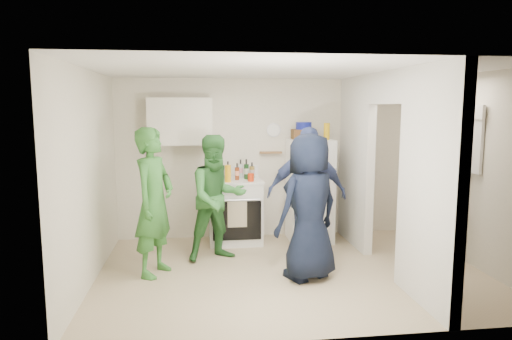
{
  "coord_description": "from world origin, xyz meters",
  "views": [
    {
      "loc": [
        -1.15,
        -5.43,
        2.07
      ],
      "look_at": [
        -0.4,
        0.4,
        1.25
      ],
      "focal_mm": 32.0,
      "sensor_mm": 36.0,
      "label": 1
    }
  ],
  "objects": [
    {
      "name": "stove",
      "position": [
        -0.6,
        1.37,
        0.49
      ],
      "size": [
        0.82,
        0.68,
        0.97
      ],
      "primitive_type": "cube",
      "color": "white",
      "rests_on": "floor"
    },
    {
      "name": "partition_pier_front",
      "position": [
        1.2,
        -1.1,
        1.25
      ],
      "size": [
        0.12,
        1.2,
        2.5
      ],
      "primitive_type": "cube",
      "color": "silver",
      "rests_on": "floor"
    },
    {
      "name": "nook_valance",
      "position": [
        2.34,
        0.2,
        2.0
      ],
      "size": [
        0.04,
        0.82,
        0.18
      ],
      "primitive_type": "cube",
      "color": "white",
      "rests_on": "wall_right"
    },
    {
      "name": "person_navy",
      "position": [
        0.16,
        -0.23,
        0.88
      ],
      "size": [
        1.02,
        0.89,
        1.76
      ],
      "primitive_type": "imported",
      "rotation": [
        0.0,
        0.0,
        -2.67
      ],
      "color": "black",
      "rests_on": "floor"
    },
    {
      "name": "partition_pier_back",
      "position": [
        1.2,
        1.1,
        1.25
      ],
      "size": [
        0.12,
        1.2,
        2.5
      ],
      "primitive_type": "cube",
      "color": "silver",
      "rests_on": "floor"
    },
    {
      "name": "blue_bowl",
      "position": [
        0.46,
        1.39,
        1.78
      ],
      "size": [
        0.24,
        0.24,
        0.11
      ],
      "primitive_type": "cylinder",
      "color": "navy",
      "rests_on": "wicker_basket"
    },
    {
      "name": "person_green_left",
      "position": [
        -1.69,
        0.15,
        0.91
      ],
      "size": [
        0.68,
        0.79,
        1.82
      ],
      "primitive_type": "imported",
      "rotation": [
        0.0,
        0.0,
        1.13
      ],
      "color": "#377C31",
      "rests_on": "floor"
    },
    {
      "name": "bottle_e",
      "position": [
        -0.49,
        1.54,
        1.12
      ],
      "size": [
        0.07,
        0.07,
        0.28
      ],
      "primitive_type": "cylinder",
      "color": "silver",
      "rests_on": "stove"
    },
    {
      "name": "wall_back",
      "position": [
        0.0,
        1.7,
        1.25
      ],
      "size": [
        4.8,
        0.0,
        4.8
      ],
      "primitive_type": "plane",
      "rotation": [
        1.57,
        0.0,
        0.0
      ],
      "color": "silver",
      "rests_on": "floor"
    },
    {
      "name": "bottle_b",
      "position": [
        -0.79,
        1.3,
        1.13
      ],
      "size": [
        0.06,
        0.06,
        0.31
      ],
      "primitive_type": "cylinder",
      "color": "#1B521F",
      "rests_on": "stove"
    },
    {
      "name": "person_nook",
      "position": [
        1.83,
        0.25,
        0.77
      ],
      "size": [
        0.62,
        1.02,
        1.55
      ],
      "primitive_type": "imported",
      "rotation": [
        0.0,
        0.0,
        -1.62
      ],
      "color": "black",
      "rests_on": "floor"
    },
    {
      "name": "partition_header",
      "position": [
        1.2,
        0.0,
        2.3
      ],
      "size": [
        0.12,
        1.0,
        0.4
      ],
      "primitive_type": "cube",
      "color": "silver",
      "rests_on": "partition_pier_back"
    },
    {
      "name": "fridge",
      "position": [
        0.56,
        1.34,
        0.79
      ],
      "size": [
        0.65,
        0.63,
        1.58
      ],
      "primitive_type": "cube",
      "color": "white",
      "rests_on": "floor"
    },
    {
      "name": "yellow_cup_stack_top",
      "position": [
        0.78,
        1.24,
        1.7
      ],
      "size": [
        0.09,
        0.09,
        0.25
      ],
      "primitive_type": "cylinder",
      "color": "gold",
      "rests_on": "fridge"
    },
    {
      "name": "bottle_h",
      "position": [
        -0.88,
        1.24,
        1.12
      ],
      "size": [
        0.06,
        0.06,
        0.29
      ],
      "primitive_type": "cylinder",
      "color": "#A2A3AE",
      "rests_on": "stove"
    },
    {
      "name": "wall_right",
      "position": [
        2.4,
        0.0,
        1.25
      ],
      "size": [
        0.0,
        3.4,
        3.4
      ],
      "primitive_type": "plane",
      "rotation": [
        1.57,
        0.0,
        -1.57
      ],
      "color": "silver",
      "rests_on": "floor"
    },
    {
      "name": "bottle_c",
      "position": [
        -0.69,
        1.52,
        1.1
      ],
      "size": [
        0.07,
        0.07,
        0.26
      ],
      "primitive_type": "cylinder",
      "color": "silver",
      "rests_on": "stove"
    },
    {
      "name": "yellow_cup_stack_stove",
      "position": [
        -0.72,
        1.15,
        1.1
      ],
      "size": [
        0.09,
        0.09,
        0.25
      ],
      "primitive_type": "cylinder",
      "color": "#F7AB14",
      "rests_on": "stove"
    },
    {
      "name": "bottle_f",
      "position": [
        -0.42,
        1.39,
        1.13
      ],
      "size": [
        0.07,
        0.07,
        0.31
      ],
      "primitive_type": "cylinder",
      "color": "#143716",
      "rests_on": "stove"
    },
    {
      "name": "wall_clock",
      "position": [
        0.05,
        1.68,
        1.7
      ],
      "size": [
        0.22,
        0.02,
        0.22
      ],
      "primitive_type": "cylinder",
      "rotation": [
        1.57,
        0.0,
        0.0
      ],
      "color": "white",
      "rests_on": "wall_back"
    },
    {
      "name": "nook_window_frame",
      "position": [
        2.36,
        0.2,
        1.65
      ],
      "size": [
        0.04,
        0.76,
        0.86
      ],
      "primitive_type": "cube",
      "color": "white",
      "rests_on": "wall_right"
    },
    {
      "name": "bottle_d",
      "position": [
        -0.56,
        1.34,
        1.1
      ],
      "size": [
        0.07,
        0.07,
        0.25
      ],
      "primitive_type": "cylinder",
      "color": "maroon",
      "rests_on": "stove"
    },
    {
      "name": "spice_shelf",
      "position": [
        0.0,
        1.65,
        1.35
      ],
      "size": [
        0.35,
        0.08,
        0.03
      ],
      "primitive_type": "cube",
      "color": "olive",
      "rests_on": "wall_back"
    },
    {
      "name": "upper_cabinet",
      "position": [
        -1.4,
        1.52,
        1.85
      ],
      "size": [
        0.95,
        0.34,
        0.7
      ],
      "primitive_type": "cube",
      "color": "silver",
      "rests_on": "wall_back"
    },
    {
      "name": "wall_left",
      "position": [
        -2.4,
        0.0,
        1.25
      ],
      "size": [
        0.0,
        3.4,
        3.4
      ],
      "primitive_type": "plane",
      "rotation": [
        1.57,
        0.0,
        1.57
      ],
      "color": "silver",
      "rests_on": "floor"
    },
    {
      "name": "person_green_center",
      "position": [
        -0.9,
        0.62,
        0.85
      ],
      "size": [
        0.99,
        0.87,
        1.7
      ],
      "primitive_type": "imported",
      "rotation": [
        0.0,
        0.0,
        0.32
      ],
      "color": "#367734",
      "rests_on": "floor"
    },
    {
      "name": "bottle_g",
      "position": [
        -0.32,
        1.49,
        1.1
      ],
      "size": [
        0.08,
        0.08,
        0.24
      ],
      "primitive_type": "cylinder",
      "color": "olive",
      "rests_on": "stove"
    },
    {
      "name": "red_cup",
      "position": [
        -0.38,
        1.17,
        1.03
      ],
      "size": [
        0.09,
        0.09,
        0.12
      ],
      "primitive_type": "cylinder",
      "color": "red",
      "rests_on": "stove"
    },
    {
      "name": "ceiling",
      "position": [
        0.0,
        0.0,
        2.5
      ],
      "size": [
        4.8,
        4.8,
        0.0
      ],
      "primitive_type": "plane",
      "rotation": [
        3.14,
        0.0,
        0.0
      ],
      "color": "white",
      "rests_on": "wall_back"
    },
    {
      "name": "wicker_basket",
      "position": [
        0.46,
        1.39,
        1.65
      ],
      "size": [
        0.35,
        0.25,
        0.15
      ],
      "primitive_type": "cube",
      "color": "brown",
      "rests_on": "fridge"
    },
    {
      "name": "bottle_a",
      "position": [
        -0.89,
        1.5,
        1.1
      ],
      "size": [
        0.07,
        0.07,
        0.26
      ],
      "primitive_type": "cylinder",
      "color": "maroon",
      "rests_on": "stove"
    },
    {
      "name": "person_denim",
      "position": [
        0.29,
        0.44,
        0.9
      ],
      "size": [
        1.09,
        0.54,
        1.81
      ],
      "primitive_type": "imported",
      "rotation": [
        0.0,
        0.0,
        -0.09
      ],
      "color": "#3D4C85",
      "rests_on": "floor"
    },
    {
      "name": "floor",
      "position": [
        0.0,
        0.0,
        0.0
      ],
      "size": [
        4.8,
        4.8,
        0.0
      ],
      "primitive_type": "plane",
      "color": "tan",
      "rests_on": "ground"
    },
    {
      "name": "nook_window",
      "position": [
        2.38,
        0.2,
        1.65
      ],
      "size": [
        0.03,
        0.7,
        0.8
      ],
      "primitive_type": "cube",
      "color": "black",
      "rests_on": "wall_right"
    },
    {
      "name": "wall_front",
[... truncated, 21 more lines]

